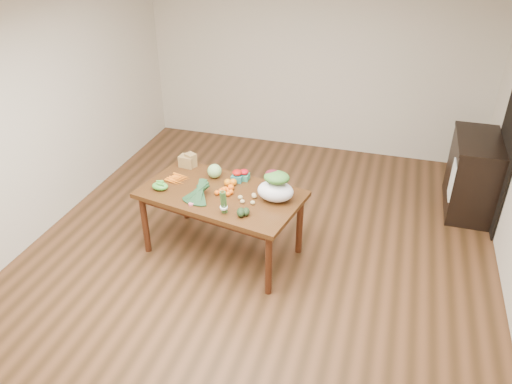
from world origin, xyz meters
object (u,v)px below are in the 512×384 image
(dining_table, at_px, (222,223))
(mandarin_cluster, at_px, (224,190))
(cabbage, at_px, (214,171))
(paper_bag, at_px, (187,160))
(asparagus_bundle, at_px, (224,202))
(kale_bunch, at_px, (196,194))
(salad_bag, at_px, (276,188))
(cabinet, at_px, (472,175))

(dining_table, relative_size, mandarin_cluster, 9.10)
(cabbage, xyz_separation_m, mandarin_cluster, (0.22, -0.30, -0.03))
(dining_table, distance_m, paper_bag, 0.84)
(paper_bag, height_order, asparagus_bundle, asparagus_bundle)
(dining_table, distance_m, kale_bunch, 0.53)
(asparagus_bundle, bearing_deg, dining_table, 125.41)
(asparagus_bundle, bearing_deg, kale_bunch, 168.37)
(dining_table, height_order, mandarin_cluster, mandarin_cluster)
(dining_table, height_order, salad_bag, salad_bag)
(mandarin_cluster, height_order, salad_bag, salad_bag)
(paper_bag, relative_size, mandarin_cluster, 1.25)
(cabbage, bearing_deg, cabinet, 27.31)
(mandarin_cluster, xyz_separation_m, kale_bunch, (-0.22, -0.20, 0.04))
(paper_bag, relative_size, kale_bunch, 0.56)
(kale_bunch, xyz_separation_m, salad_bag, (0.75, 0.24, 0.06))
(kale_bunch, relative_size, salad_bag, 1.09)
(paper_bag, distance_m, cabbage, 0.41)
(cabinet, relative_size, paper_bag, 4.55)
(dining_table, xyz_separation_m, asparagus_bundle, (0.16, -0.36, 0.50))
(cabinet, height_order, kale_bunch, cabinet)
(dining_table, relative_size, paper_bag, 7.31)
(salad_bag, bearing_deg, dining_table, -177.92)
(cabbage, bearing_deg, asparagus_bundle, -62.23)
(paper_bag, xyz_separation_m, kale_bunch, (0.38, -0.65, 0.00))
(dining_table, xyz_separation_m, cabbage, (-0.18, 0.29, 0.45))
(kale_bunch, bearing_deg, paper_bag, 131.17)
(asparagus_bundle, distance_m, salad_bag, 0.56)
(mandarin_cluster, bearing_deg, cabinet, 34.15)
(dining_table, bearing_deg, mandarin_cluster, -10.99)
(paper_bag, bearing_deg, cabbage, -21.36)
(cabbage, bearing_deg, dining_table, -58.48)
(cabinet, bearing_deg, kale_bunch, -145.17)
(cabinet, xyz_separation_m, asparagus_bundle, (-2.44, -2.08, 0.40))
(asparagus_bundle, height_order, salad_bag, salad_bag)
(salad_bag, bearing_deg, paper_bag, 159.87)
(dining_table, xyz_separation_m, cabinet, (2.60, 1.72, 0.10))
(dining_table, distance_m, asparagus_bundle, 0.64)
(mandarin_cluster, bearing_deg, cabbage, 125.66)
(cabbage, bearing_deg, paper_bag, 158.64)
(cabbage, relative_size, asparagus_bundle, 0.62)
(paper_bag, relative_size, asparagus_bundle, 0.90)
(cabinet, xyz_separation_m, mandarin_cluster, (-2.56, -1.74, 0.32))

